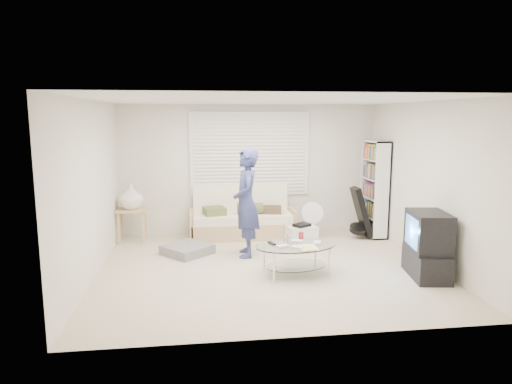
{
  "coord_description": "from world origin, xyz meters",
  "views": [
    {
      "loc": [
        -1.02,
        -6.58,
        2.26
      ],
      "look_at": [
        -0.13,
        0.3,
        1.12
      ],
      "focal_mm": 32.0,
      "sensor_mm": 36.0,
      "label": 1
    }
  ],
  "objects": [
    {
      "name": "room_shell",
      "position": [
        0.0,
        0.48,
        1.63
      ],
      "size": [
        5.02,
        4.52,
        2.51
      ],
      "color": "silver",
      "rests_on": "ground"
    },
    {
      "name": "tv_unit",
      "position": [
        2.2,
        -0.7,
        0.46
      ],
      "size": [
        0.59,
        0.92,
        0.94
      ],
      "color": "black",
      "rests_on": "ground"
    },
    {
      "name": "grey_floor_pillow",
      "position": [
        -1.21,
        0.85,
        0.08
      ],
      "size": [
        0.95,
        0.95,
        0.15
      ],
      "primitive_type": "cube",
      "rotation": [
        0.0,
        0.0,
        0.74
      ],
      "color": "slate",
      "rests_on": "ground"
    },
    {
      "name": "storage_bin",
      "position": [
        0.83,
        1.26,
        0.16
      ],
      "size": [
        0.57,
        0.44,
        0.36
      ],
      "color": "white",
      "rests_on": "ground"
    },
    {
      "name": "floor_fan",
      "position": [
        1.1,
        1.59,
        0.4
      ],
      "size": [
        0.42,
        0.28,
        0.69
      ],
      "color": "white",
      "rests_on": "ground"
    },
    {
      "name": "window_blinds",
      "position": [
        0.0,
        2.2,
        1.55
      ],
      "size": [
        2.32,
        0.08,
        1.62
      ],
      "color": "silver",
      "rests_on": "ground"
    },
    {
      "name": "side_table",
      "position": [
        -2.22,
        1.77,
        0.79
      ],
      "size": [
        0.54,
        0.43,
        1.06
      ],
      "color": "tan",
      "rests_on": "ground"
    },
    {
      "name": "guitar_case",
      "position": [
        2.0,
        1.44,
        0.43
      ],
      "size": [
        0.4,
        0.36,
        0.95
      ],
      "color": "black",
      "rests_on": "ground"
    },
    {
      "name": "coffee_table",
      "position": [
        0.37,
        -0.36,
        0.36
      ],
      "size": [
        1.3,
        0.93,
        0.56
      ],
      "color": "silver",
      "rests_on": "ground"
    },
    {
      "name": "bookshelf",
      "position": [
        2.32,
        1.64,
        0.91
      ],
      "size": [
        0.29,
        0.77,
        1.82
      ],
      "color": "white",
      "rests_on": "ground"
    },
    {
      "name": "standing_person",
      "position": [
        -0.24,
        0.64,
        0.88
      ],
      "size": [
        0.44,
        0.66,
        1.77
      ],
      "primitive_type": "imported",
      "rotation": [
        0.0,
        0.0,
        -1.6
      ],
      "color": "navy",
      "rests_on": "ground"
    },
    {
      "name": "ground",
      "position": [
        0.0,
        0.0,
        0.0
      ],
      "size": [
        5.0,
        5.0,
        0.0
      ],
      "primitive_type": "plane",
      "color": "#BEAC94",
      "rests_on": "ground"
    },
    {
      "name": "futon_sofa",
      "position": [
        -0.19,
        1.87,
        0.32
      ],
      "size": [
        1.97,
        0.79,
        0.96
      ],
      "color": "tan",
      "rests_on": "ground"
    }
  ]
}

